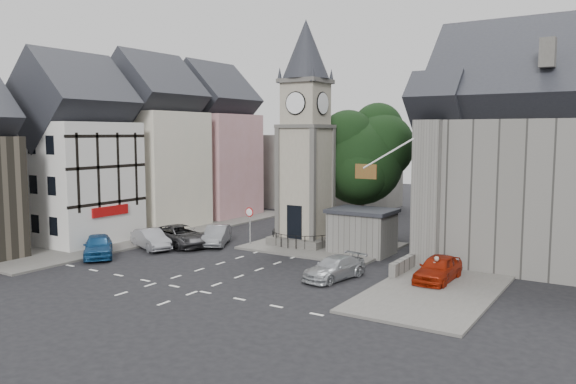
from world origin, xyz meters
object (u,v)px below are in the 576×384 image
Objects in this scene: pedestrian at (436,270)px; stone_shelter at (362,231)px; car_east_red at (438,269)px; car_west_blue at (98,246)px; clock_tower at (306,134)px.

stone_shelter is at bearing -74.06° from pedestrian.
car_east_red is at bearing -127.82° from pedestrian.
stone_shelter reaches higher than car_east_red.
pedestrian is at bearing -36.23° from stone_shelter.
pedestrian is (21.02, 5.52, 0.00)m from car_west_blue.
stone_shelter is 8.11m from car_east_red.
car_west_blue is 21.73m from pedestrian.
clock_tower is 16.25m from car_west_blue.
car_west_blue is (-9.52, -10.92, -7.36)m from clock_tower.
car_east_red is (21.02, 5.93, -0.02)m from car_west_blue.
pedestrian is at bearing -89.22° from car_east_red.
car_west_blue is at bearing -131.06° from clock_tower.
clock_tower is 3.78× the size of stone_shelter.
car_west_blue is at bearing -143.92° from stone_shelter.
pedestrian is (6.70, -4.91, -0.78)m from stone_shelter.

